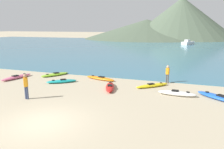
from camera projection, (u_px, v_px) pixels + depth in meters
name	position (u px, v px, depth m)	size (l,w,h in m)	color
ground_plane	(42.00, 123.00, 11.22)	(400.00, 400.00, 0.00)	tan
bay_water	(160.00, 47.00, 53.39)	(160.00, 70.00, 0.06)	teal
far_hill_left	(147.00, 29.00, 94.07)	(53.98, 53.98, 8.08)	#4C5B47
far_hill_midleft	(181.00, 18.00, 89.47)	(43.24, 43.24, 16.64)	#4C5B47
kayak_on_sand_0	(62.00, 81.00, 19.30)	(2.51, 2.14, 0.32)	teal
kayak_on_sand_1	(17.00, 77.00, 20.87)	(1.13, 3.39, 0.34)	#E5668C
kayak_on_sand_2	(152.00, 85.00, 17.94)	(2.61, 2.58, 0.31)	yellow
kayak_on_sand_3	(110.00, 87.00, 17.39)	(1.54, 2.99, 0.36)	red
kayak_on_sand_4	(100.00, 78.00, 20.42)	(3.25, 1.50, 0.32)	orange
kayak_on_sand_5	(219.00, 97.00, 14.78)	(3.09, 2.66, 0.35)	blue
kayak_on_sand_6	(55.00, 74.00, 22.08)	(2.11, 2.90, 0.31)	#8CCC2D
kayak_on_sand_7	(177.00, 93.00, 15.67)	(2.69, 0.76, 0.38)	white
person_near_foreground	(26.00, 85.00, 14.74)	(0.35, 0.31, 1.75)	#384260
person_near_waterline	(167.00, 73.00, 18.98)	(0.32, 0.23, 1.58)	#4C4C4C
moored_boat_0	(188.00, 43.00, 61.38)	(3.51, 5.40, 1.37)	white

